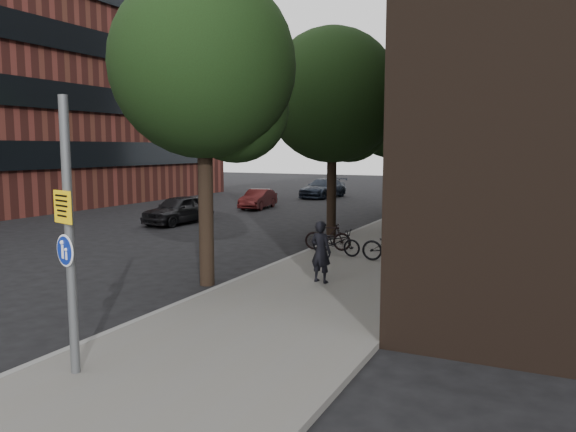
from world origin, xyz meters
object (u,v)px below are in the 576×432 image
Objects in this scene: signpost at (69,236)px; parked_bike_facade_near at (392,246)px; parked_car_near at (178,209)px; pedestrian at (321,252)px.

signpost reaches higher than parked_bike_facade_near.
parked_bike_facade_near is 12.01m from parked_car_near.
signpost is 17.19m from parked_car_near.
parked_car_near is at bearing -26.38° from pedestrian.
signpost is at bearing 165.36° from parked_bike_facade_near.
parked_car_near is (-10.08, 7.96, -0.24)m from pedestrian.
pedestrian reaches higher than parked_car_near.
parked_bike_facade_near is (0.92, 3.14, -0.30)m from pedestrian.
pedestrian is 12.85m from parked_car_near.
parked_bike_facade_near is at bearing -19.77° from parked_car_near.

